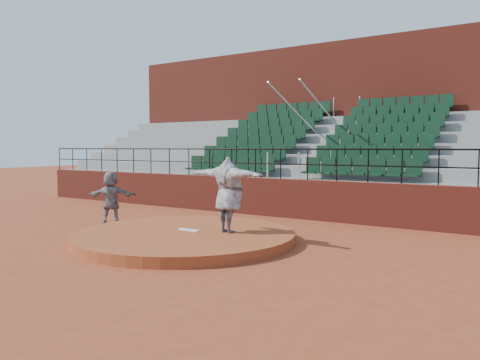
% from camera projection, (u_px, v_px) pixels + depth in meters
% --- Properties ---
extents(ground, '(90.00, 90.00, 0.00)m').
position_uv_depth(ground, '(185.00, 241.00, 11.74)').
color(ground, brown).
rests_on(ground, ground).
extents(pitchers_mound, '(5.50, 5.50, 0.25)m').
position_uv_depth(pitchers_mound, '(185.00, 236.00, 11.73)').
color(pitchers_mound, '#9A4522').
rests_on(pitchers_mound, ground).
extents(pitching_rubber, '(0.60, 0.15, 0.03)m').
position_uv_depth(pitching_rubber, '(189.00, 230.00, 11.84)').
color(pitching_rubber, white).
rests_on(pitching_rubber, pitchers_mound).
extents(boundary_wall, '(24.00, 0.30, 1.30)m').
position_uv_depth(boundary_wall, '(280.00, 198.00, 15.86)').
color(boundary_wall, maroon).
rests_on(boundary_wall, ground).
extents(wall_railing, '(24.04, 0.05, 1.03)m').
position_uv_depth(wall_railing, '(281.00, 157.00, 15.76)').
color(wall_railing, black).
rests_on(wall_railing, boundary_wall).
extents(seating_deck, '(24.00, 5.97, 4.63)m').
position_uv_depth(seating_deck, '(324.00, 170.00, 18.84)').
color(seating_deck, gray).
rests_on(seating_deck, ground).
extents(press_box_facade, '(24.00, 3.00, 7.10)m').
position_uv_depth(press_box_facade, '(358.00, 122.00, 21.99)').
color(press_box_facade, maroon).
rests_on(press_box_facade, ground).
extents(pitcher, '(2.37, 0.93, 1.87)m').
position_uv_depth(pitcher, '(229.00, 195.00, 11.56)').
color(pitcher, black).
rests_on(pitcher, pitchers_mound).
extents(fielder, '(1.50, 1.26, 1.62)m').
position_uv_depth(fielder, '(111.00, 197.00, 14.62)').
color(fielder, black).
rests_on(fielder, ground).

